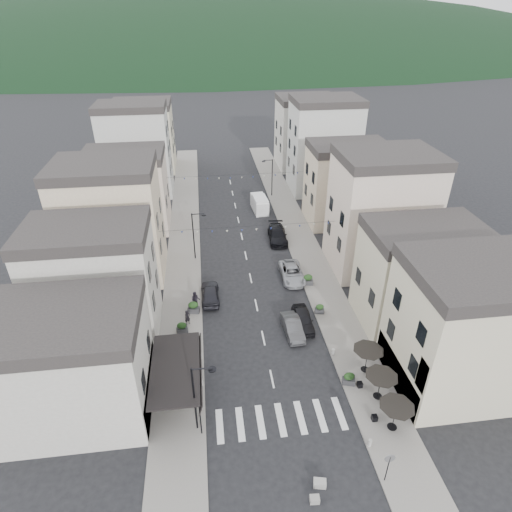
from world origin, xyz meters
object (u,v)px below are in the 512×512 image
(parked_car_d, at_px, (278,235))
(parked_car_e, at_px, (210,293))
(parked_car_a, at_px, (303,319))
(parked_car_b, at_px, (293,327))
(pedestrian_b, at_px, (196,300))
(delivery_van, at_px, (260,204))
(pedestrian_a, at_px, (187,317))
(parked_car_c, at_px, (292,273))

(parked_car_d, xyz_separation_m, parked_car_e, (-9.09, -11.81, -0.02))
(parked_car_a, distance_m, parked_car_b, 1.48)
(parked_car_a, xyz_separation_m, parked_car_e, (-8.56, 5.31, 0.05))
(parked_car_d, xyz_separation_m, pedestrian_b, (-10.56, -13.14, 0.24))
(parked_car_a, height_order, parked_car_b, parked_car_a)
(parked_car_b, bearing_deg, delivery_van, 85.46)
(parked_car_d, distance_m, parked_car_e, 14.90)
(pedestrian_a, bearing_deg, parked_car_c, 2.65)
(parked_car_c, height_order, pedestrian_b, pedestrian_b)
(delivery_van, bearing_deg, parked_car_c, -90.52)
(parked_car_d, bearing_deg, parked_car_b, -91.80)
(parked_car_d, distance_m, pedestrian_b, 16.86)
(parked_car_c, relative_size, parked_car_d, 0.94)
(parked_car_e, relative_size, pedestrian_a, 3.00)
(parked_car_b, xyz_separation_m, parked_car_c, (1.75, 9.02, 0.03))
(parked_car_b, xyz_separation_m, pedestrian_a, (-9.67, 2.42, 0.19))
(parked_car_c, distance_m, parked_car_e, 9.57)
(parked_car_b, xyz_separation_m, parked_car_e, (-7.40, 6.22, 0.09))
(pedestrian_b, bearing_deg, parked_car_e, 47.97)
(parked_car_b, xyz_separation_m, parked_car_d, (1.69, 18.03, 0.11))
(parked_car_c, relative_size, pedestrian_a, 3.41)
(parked_car_e, xyz_separation_m, pedestrian_a, (-2.27, -3.80, 0.10))
(parked_car_d, height_order, pedestrian_b, pedestrian_b)
(pedestrian_b, bearing_deg, parked_car_d, 57.11)
(parked_car_a, distance_m, parked_car_e, 10.08)
(parked_car_c, distance_m, parked_car_d, 9.02)
(parked_car_b, relative_size, delivery_van, 0.87)
(parked_car_b, bearing_deg, parked_car_d, 81.43)
(parked_car_b, distance_m, pedestrian_a, 9.97)
(parked_car_e, bearing_deg, parked_car_b, 140.18)
(parked_car_a, relative_size, delivery_van, 0.89)
(pedestrian_b, bearing_deg, parked_car_b, -22.96)
(pedestrian_a, bearing_deg, parked_car_b, -41.41)
(pedestrian_a, bearing_deg, parked_car_d, 26.62)
(parked_car_a, bearing_deg, delivery_van, 92.57)
(parked_car_e, bearing_deg, parked_car_d, -127.34)
(parked_car_a, xyz_separation_m, parked_car_c, (0.59, 8.10, -0.01))
(parked_car_a, relative_size, parked_car_e, 0.94)
(parked_car_d, relative_size, delivery_van, 1.14)
(pedestrian_a, bearing_deg, parked_car_a, -35.27)
(parked_car_a, xyz_separation_m, delivery_van, (-0.54, 26.47, 0.38))
(parked_car_c, height_order, delivery_van, delivery_van)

